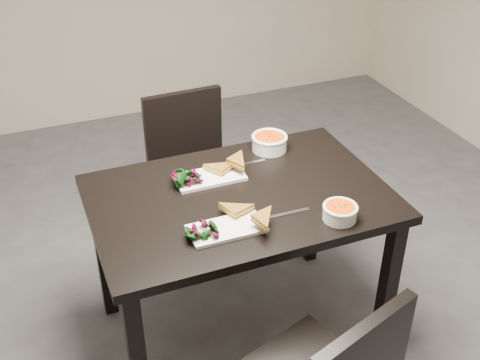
{
  "coord_description": "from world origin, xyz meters",
  "views": [
    {
      "loc": [
        -0.48,
        -1.83,
        2.09
      ],
      "look_at": [
        0.27,
        0.04,
        0.82
      ],
      "focal_mm": 44.61,
      "sensor_mm": 36.0,
      "label": 1
    }
  ],
  "objects": [
    {
      "name": "salad_far",
      "position": [
        0.09,
        0.2,
        0.78
      ],
      "size": [
        0.09,
        0.08,
        0.04
      ],
      "primitive_type": null,
      "color": "black",
      "rests_on": "plate_far"
    },
    {
      "name": "chair_far",
      "position": [
        0.29,
        0.77,
        0.48
      ],
      "size": [
        0.44,
        0.44,
        0.85
      ],
      "rotation": [
        0.0,
        0.0,
        0.04
      ],
      "color": "black",
      "rests_on": "ground"
    },
    {
      "name": "soup_bowl_far",
      "position": [
        0.53,
        0.34,
        0.79
      ],
      "size": [
        0.16,
        0.16,
        0.07
      ],
      "color": "white",
      "rests_on": "table"
    },
    {
      "name": "plate_near",
      "position": [
        0.13,
        -0.16,
        0.76
      ],
      "size": [
        0.28,
        0.14,
        0.01
      ],
      "primitive_type": "cube",
      "color": "white",
      "rests_on": "table"
    },
    {
      "name": "sandwich_far",
      "position": [
        0.26,
        0.18,
        0.79
      ],
      "size": [
        0.18,
        0.17,
        0.05
      ],
      "primitive_type": null,
      "rotation": [
        0.0,
        0.0,
        0.56
      ],
      "color": "#AA7A23",
      "rests_on": "plate_far"
    },
    {
      "name": "plate_far",
      "position": [
        0.19,
        0.2,
        0.76
      ],
      "size": [
        0.29,
        0.15,
        0.01
      ],
      "primitive_type": "cube",
      "color": "white",
      "rests_on": "table"
    },
    {
      "name": "sandwich_near",
      "position": [
        0.2,
        -0.15,
        0.79
      ],
      "size": [
        0.17,
        0.15,
        0.05
      ],
      "primitive_type": null,
      "rotation": [
        0.0,
        0.0,
        0.33
      ],
      "color": "#AA7A23",
      "rests_on": "plate_near"
    },
    {
      "name": "soup_bowl_near",
      "position": [
        0.56,
        -0.26,
        0.78
      ],
      "size": [
        0.14,
        0.14,
        0.06
      ],
      "color": "white",
      "rests_on": "table"
    },
    {
      "name": "cutlery_near",
      "position": [
        0.39,
        -0.15,
        0.75
      ],
      "size": [
        0.18,
        0.02,
        0.0
      ],
      "primitive_type": "cube",
      "rotation": [
        0.0,
        0.0,
        -0.02
      ],
      "color": "silver",
      "rests_on": "table"
    },
    {
      "name": "ground",
      "position": [
        0.0,
        0.0,
        0.0
      ],
      "size": [
        5.0,
        5.0,
        0.0
      ],
      "primitive_type": "plane",
      "color": "#47474C",
      "rests_on": "ground"
    },
    {
      "name": "salad_near",
      "position": [
        0.03,
        -0.16,
        0.78
      ],
      "size": [
        0.09,
        0.08,
        0.04
      ],
      "primitive_type": null,
      "color": "black",
      "rests_on": "plate_near"
    },
    {
      "name": "cutlery_far",
      "position": [
        0.38,
        0.25,
        0.75
      ],
      "size": [
        0.18,
        0.02,
        0.0
      ],
      "primitive_type": "cube",
      "rotation": [
        0.0,
        0.0,
        0.0
      ],
      "color": "silver",
      "rests_on": "table"
    },
    {
      "name": "table",
      "position": [
        0.27,
        0.04,
        0.65
      ],
      "size": [
        1.2,
        0.8,
        0.75
      ],
      "color": "black",
      "rests_on": "ground"
    }
  ]
}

